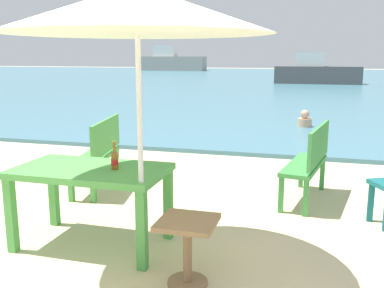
{
  "coord_description": "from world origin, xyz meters",
  "views": [
    {
      "loc": [
        1.19,
        -2.6,
        1.78
      ],
      "look_at": [
        -0.39,
        3.0,
        0.6
      ],
      "focal_mm": 41.06,
      "sensor_mm": 36.0,
      "label": 1
    }
  ],
  "objects_px": {
    "patio_umbrella": "(137,10)",
    "bench_green_left": "(310,159)",
    "side_table_wood": "(187,242)",
    "boat_cargo_ship": "(171,61)",
    "boat_ferry": "(316,73)",
    "picnic_table_green": "(91,179)",
    "swimmer_person": "(305,120)",
    "beer_bottle_amber": "(115,159)",
    "bench_green_right": "(100,150)"
  },
  "relations": [
    {
      "from": "patio_umbrella",
      "to": "boat_ferry",
      "type": "bearing_deg",
      "value": 87.05
    },
    {
      "from": "side_table_wood",
      "to": "beer_bottle_amber",
      "type": "bearing_deg",
      "value": 149.97
    },
    {
      "from": "bench_green_left",
      "to": "swimmer_person",
      "type": "relative_size",
      "value": 3.03
    },
    {
      "from": "boat_cargo_ship",
      "to": "swimmer_person",
      "type": "bearing_deg",
      "value": -66.78
    },
    {
      "from": "boat_cargo_ship",
      "to": "bench_green_right",
      "type": "bearing_deg",
      "value": -72.68
    },
    {
      "from": "side_table_wood",
      "to": "boat_ferry",
      "type": "bearing_deg",
      "value": 88.08
    },
    {
      "from": "swimmer_person",
      "to": "bench_green_left",
      "type": "bearing_deg",
      "value": -87.79
    },
    {
      "from": "bench_green_left",
      "to": "bench_green_right",
      "type": "relative_size",
      "value": 1.0
    },
    {
      "from": "picnic_table_green",
      "to": "swimmer_person",
      "type": "relative_size",
      "value": 3.41
    },
    {
      "from": "side_table_wood",
      "to": "boat_cargo_ship",
      "type": "height_order",
      "value": "boat_cargo_ship"
    },
    {
      "from": "patio_umbrella",
      "to": "bench_green_right",
      "type": "bearing_deg",
      "value": 125.55
    },
    {
      "from": "boat_ferry",
      "to": "beer_bottle_amber",
      "type": "bearing_deg",
      "value": -93.91
    },
    {
      "from": "patio_umbrella",
      "to": "boat_cargo_ship",
      "type": "relative_size",
      "value": 0.3
    },
    {
      "from": "boat_ferry",
      "to": "side_table_wood",
      "type": "bearing_deg",
      "value": -91.92
    },
    {
      "from": "patio_umbrella",
      "to": "boat_ferry",
      "type": "distance_m",
      "value": 24.8
    },
    {
      "from": "patio_umbrella",
      "to": "swimmer_person",
      "type": "bearing_deg",
      "value": 81.82
    },
    {
      "from": "beer_bottle_amber",
      "to": "boat_cargo_ship",
      "type": "relative_size",
      "value": 0.03
    },
    {
      "from": "bench_green_right",
      "to": "swimmer_person",
      "type": "relative_size",
      "value": 3.04
    },
    {
      "from": "side_table_wood",
      "to": "boat_cargo_ship",
      "type": "xyz_separation_m",
      "value": [
        -15.04,
        44.41,
        0.72
      ]
    },
    {
      "from": "bench_green_left",
      "to": "boat_ferry",
      "type": "bearing_deg",
      "value": 90.1
    },
    {
      "from": "patio_umbrella",
      "to": "side_table_wood",
      "type": "relative_size",
      "value": 4.26
    },
    {
      "from": "boat_cargo_ship",
      "to": "boat_ferry",
      "type": "relative_size",
      "value": 1.5
    },
    {
      "from": "picnic_table_green",
      "to": "bench_green_right",
      "type": "bearing_deg",
      "value": 115.07
    },
    {
      "from": "picnic_table_green",
      "to": "swimmer_person",
      "type": "bearing_deg",
      "value": 76.67
    },
    {
      "from": "picnic_table_green",
      "to": "patio_umbrella",
      "type": "bearing_deg",
      "value": -26.99
    },
    {
      "from": "side_table_wood",
      "to": "bench_green_left",
      "type": "bearing_deg",
      "value": 69.64
    },
    {
      "from": "bench_green_left",
      "to": "bench_green_right",
      "type": "height_order",
      "value": "same"
    },
    {
      "from": "swimmer_person",
      "to": "side_table_wood",
      "type": "bearing_deg",
      "value": -94.86
    },
    {
      "from": "bench_green_left",
      "to": "side_table_wood",
      "type": "bearing_deg",
      "value": -110.36
    },
    {
      "from": "side_table_wood",
      "to": "bench_green_right",
      "type": "xyz_separation_m",
      "value": [
        -1.84,
        2.11,
        0.19
      ]
    },
    {
      "from": "picnic_table_green",
      "to": "beer_bottle_amber",
      "type": "relative_size",
      "value": 5.28
    },
    {
      "from": "picnic_table_green",
      "to": "bench_green_left",
      "type": "distance_m",
      "value": 2.71
    },
    {
      "from": "swimmer_person",
      "to": "bench_green_right",
      "type": "bearing_deg",
      "value": -113.72
    },
    {
      "from": "picnic_table_green",
      "to": "side_table_wood",
      "type": "xyz_separation_m",
      "value": [
        1.08,
        -0.47,
        -0.3
      ]
    },
    {
      "from": "beer_bottle_amber",
      "to": "boat_ferry",
      "type": "relative_size",
      "value": 0.05
    },
    {
      "from": "beer_bottle_amber",
      "to": "patio_umbrella",
      "type": "xyz_separation_m",
      "value": [
        0.39,
        -0.33,
        1.26
      ]
    },
    {
      "from": "boat_ferry",
      "to": "swimmer_person",
      "type": "bearing_deg",
      "value": -90.58
    },
    {
      "from": "bench_green_right",
      "to": "picnic_table_green",
      "type": "bearing_deg",
      "value": -64.93
    },
    {
      "from": "bench_green_right",
      "to": "swimmer_person",
      "type": "xyz_separation_m",
      "value": [
        2.51,
        5.7,
        -0.3
      ]
    },
    {
      "from": "patio_umbrella",
      "to": "bench_green_left",
      "type": "height_order",
      "value": "patio_umbrella"
    },
    {
      "from": "beer_bottle_amber",
      "to": "boat_ferry",
      "type": "height_order",
      "value": "boat_ferry"
    },
    {
      "from": "side_table_wood",
      "to": "bench_green_right",
      "type": "height_order",
      "value": "bench_green_right"
    },
    {
      "from": "side_table_wood",
      "to": "patio_umbrella",
      "type": "bearing_deg",
      "value": 161.21
    },
    {
      "from": "beer_bottle_amber",
      "to": "swimmer_person",
      "type": "height_order",
      "value": "beer_bottle_amber"
    },
    {
      "from": "beer_bottle_amber",
      "to": "side_table_wood",
      "type": "xyz_separation_m",
      "value": [
        0.83,
        -0.48,
        -0.5
      ]
    },
    {
      "from": "swimmer_person",
      "to": "patio_umbrella",
      "type": "bearing_deg",
      "value": -98.18
    },
    {
      "from": "picnic_table_green",
      "to": "boat_ferry",
      "type": "distance_m",
      "value": 24.48
    },
    {
      "from": "swimmer_person",
      "to": "boat_cargo_ship",
      "type": "distance_m",
      "value": 39.83
    },
    {
      "from": "boat_cargo_ship",
      "to": "boat_ferry",
      "type": "height_order",
      "value": "boat_cargo_ship"
    },
    {
      "from": "picnic_table_green",
      "to": "bench_green_left",
      "type": "xyz_separation_m",
      "value": [
        1.95,
        1.88,
        -0.11
      ]
    }
  ]
}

